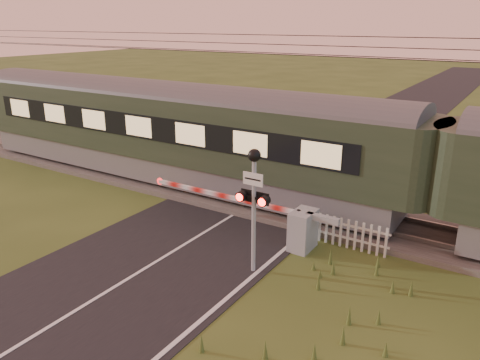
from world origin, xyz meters
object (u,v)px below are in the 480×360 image
Objects in this scene: boom_gate at (295,226)px; picket_fence at (341,232)px; train at (438,172)px; crossing_signal at (254,189)px.

boom_gate reaches higher than picket_fence.
train is 14.16× the size of picket_fence.
crossing_signal is (-0.29, -1.95, 1.72)m from boom_gate.
boom_gate is 1.96× the size of crossing_signal.
picket_fence is (1.19, 0.77, -0.21)m from boom_gate.
crossing_signal is at bearing -118.50° from picket_fence.
boom_gate is (-3.39, -2.66, -1.57)m from train.
picket_fence is (-2.21, -1.89, -1.77)m from train.
train is at bearing 38.11° from boom_gate.
crossing_signal is (-3.69, -4.61, 0.15)m from train.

